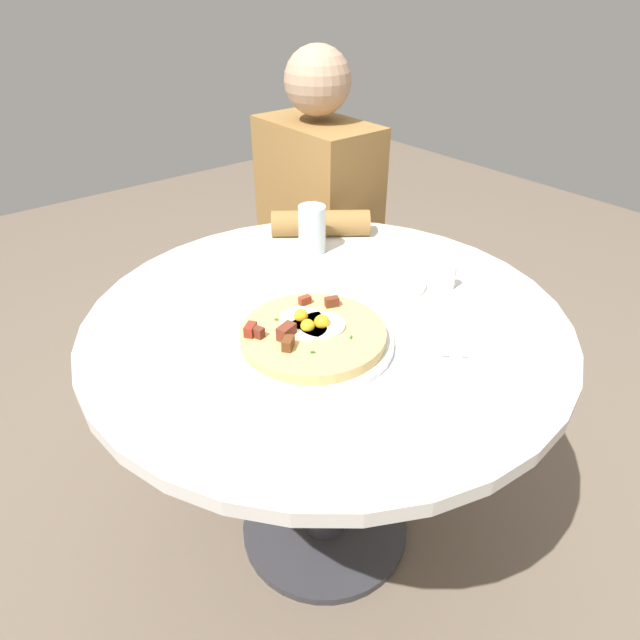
# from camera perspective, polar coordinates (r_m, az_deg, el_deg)

# --- Properties ---
(ground_plane) EXTENTS (6.00, 6.00, 0.00)m
(ground_plane) POSITION_cam_1_polar(r_m,az_deg,el_deg) (1.63, 0.50, -20.70)
(ground_plane) COLOR #6B5B4C
(dining_table) EXTENTS (1.00, 1.00, 0.70)m
(dining_table) POSITION_cam_1_polar(r_m,az_deg,el_deg) (1.24, 0.61, -5.80)
(dining_table) COLOR silver
(dining_table) RESTS_ON ground_plane
(person_seated) EXTENTS (0.52, 0.43, 1.14)m
(person_seated) POSITION_cam_1_polar(r_m,az_deg,el_deg) (1.83, -0.21, 6.86)
(person_seated) COLOR #2D2D33
(person_seated) RESTS_ON ground_plane
(pizza_plate) EXTENTS (0.31, 0.31, 0.01)m
(pizza_plate) POSITION_cam_1_polar(r_m,az_deg,el_deg) (1.05, -0.72, -2.30)
(pizza_plate) COLOR white
(pizza_plate) RESTS_ON dining_table
(breakfast_pizza) EXTENTS (0.28, 0.28, 0.05)m
(breakfast_pizza) POSITION_cam_1_polar(r_m,az_deg,el_deg) (1.04, -0.84, -1.38)
(breakfast_pizza) COLOR #DAB369
(breakfast_pizza) RESTS_ON pizza_plate
(bread_plate) EXTENTS (0.15, 0.15, 0.01)m
(bread_plate) POSITION_cam_1_polar(r_m,az_deg,el_deg) (1.25, 7.40, 3.80)
(bread_plate) COLOR white
(bread_plate) RESTS_ON dining_table
(napkin) EXTENTS (0.22, 0.22, 0.00)m
(napkin) POSITION_cam_1_polar(r_m,az_deg,el_deg) (1.11, 13.09, -1.03)
(napkin) COLOR white
(napkin) RESTS_ON dining_table
(fork) EXTENTS (0.14, 0.13, 0.00)m
(fork) POSITION_cam_1_polar(r_m,az_deg,el_deg) (1.11, 12.20, -0.82)
(fork) COLOR silver
(fork) RESTS_ON napkin
(knife) EXTENTS (0.14, 0.13, 0.00)m
(knife) POSITION_cam_1_polar(r_m,az_deg,el_deg) (1.12, 14.02, -0.85)
(knife) COLOR silver
(knife) RESTS_ON napkin
(water_glass) EXTENTS (0.07, 0.07, 0.12)m
(water_glass) POSITION_cam_1_polar(r_m,az_deg,el_deg) (1.38, -0.83, 9.42)
(water_glass) COLOR silver
(water_glass) RESTS_ON dining_table
(salt_shaker) EXTENTS (0.03, 0.03, 0.06)m
(salt_shaker) POSITION_cam_1_polar(r_m,az_deg,el_deg) (1.25, 13.29, 4.40)
(salt_shaker) COLOR white
(salt_shaker) RESTS_ON dining_table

